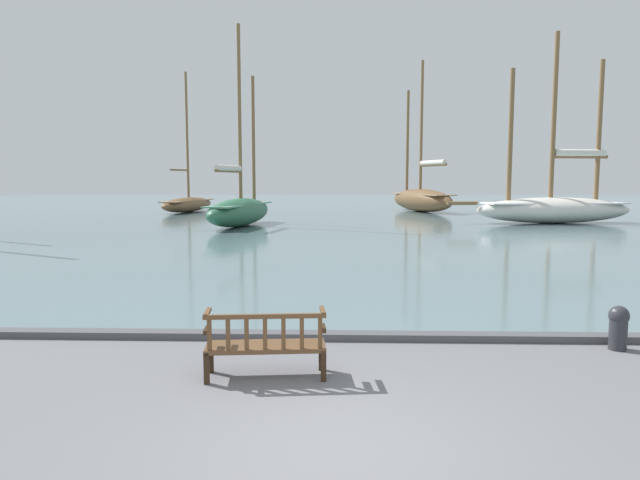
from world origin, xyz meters
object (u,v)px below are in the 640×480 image
Objects in this scene: sailboat_mid_port at (240,209)px; mooring_bollard at (618,325)px; sailboat_centre_channel at (554,205)px; sailboat_mid_starboard at (421,198)px; sailboat_nearest_port at (188,203)px; park_bench at (266,344)px.

mooring_bollard is (9.71, -21.91, -0.61)m from sailboat_mid_port.
sailboat_mid_starboard is at bearing 118.19° from sailboat_centre_channel.
sailboat_nearest_port is at bearing 157.01° from sailboat_centre_channel.
sailboat_centre_channel is 12.74m from sailboat_mid_starboard.
sailboat_mid_port is 23.97m from mooring_bollard.
sailboat_mid_port is at bearing -171.64° from sailboat_centre_channel.
sailboat_mid_port reaches higher than mooring_bollard.
sailboat_nearest_port is 38.24m from mooring_bollard.
sailboat_mid_starboard is at bearing 3.19° from sailboat_nearest_port.
sailboat_nearest_port is at bearing 114.65° from mooring_bollard.
sailboat_centre_channel is 15.78× the size of mooring_bollard.
sailboat_nearest_port is 14.28m from sailboat_mid_port.
mooring_bollard is (15.95, -34.76, -0.37)m from sailboat_nearest_port.
park_bench is 0.16× the size of sailboat_nearest_port.
sailboat_mid_starboard is 16.49× the size of mooring_bollard.
mooring_bollard is at bearing -93.40° from sailboat_mid_starboard.
sailboat_mid_starboard is (-6.02, 11.23, 0.04)m from sailboat_centre_channel.
sailboat_centre_channel is at bearing -22.99° from sailboat_nearest_port.
mooring_bollard is at bearing 14.97° from park_bench.
park_bench is at bearing -79.44° from sailboat_mid_port.
sailboat_centre_channel is at bearing 8.36° from sailboat_mid_port.
sailboat_centre_channel is 18.04m from sailboat_mid_port.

